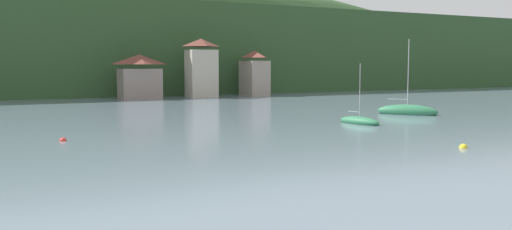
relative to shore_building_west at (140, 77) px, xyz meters
name	(u,v)px	position (x,y,z in m)	size (l,w,h in m)	color
wooded_hillside	(73,58)	(-3.46, 45.09, 3.60)	(352.00, 67.47, 46.95)	#2D4C28
shore_building_west	(140,77)	(0.00, 0.00, 0.00)	(6.72, 4.91, 7.29)	gray
shore_building_westcentral	(201,69)	(10.69, -0.43, 1.34)	(5.04, 4.01, 10.05)	#BCB29E
shore_building_central	(254,74)	(21.38, 0.44, 0.43)	(3.92, 5.84, 8.18)	gray
sailboat_far_0	(407,111)	(18.89, -42.07, -3.18)	(5.30, 6.49, 8.83)	#2D754C
sailboat_far_6	(359,121)	(8.01, -47.43, -3.32)	(2.14, 4.84, 5.94)	#2D754C
mooring_buoy_near	(463,148)	(4.69, -62.84, -3.54)	(0.56, 0.56, 0.56)	yellow
mooring_buoy_mid	(63,141)	(-18.60, -47.04, -3.54)	(0.50, 0.50, 0.50)	red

